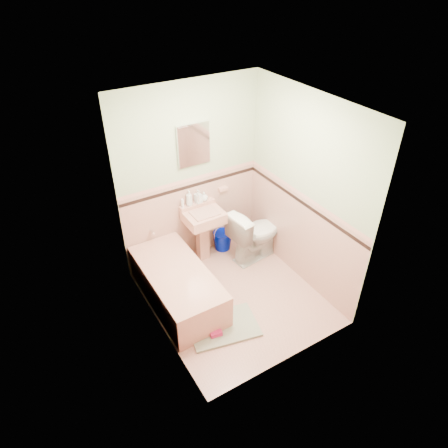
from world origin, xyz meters
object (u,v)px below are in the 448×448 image
bathtub (178,286)px  soap_bottle_right (204,196)px  sink (204,237)px  soap_bottle_left (189,198)px  shoe (216,334)px  soap_bottle_mid (198,196)px  medicine_cabinet (194,145)px  toilet (255,234)px  bucket (223,240)px

bathtub → soap_bottle_right: size_ratio=11.31×
sink → soap_bottle_left: bearing=123.0°
sink → shoe: bearing=-113.7°
soap_bottle_mid → soap_bottle_right: bearing=0.0°
medicine_cabinet → soap_bottle_right: 0.78m
sink → soap_bottle_right: 0.57m
medicine_cabinet → soap_bottle_mid: medicine_cabinet is taller
toilet → bathtub: bearing=92.9°
medicine_cabinet → bucket: bearing=-17.1°
soap_bottle_right → toilet: (0.54, -0.48, -0.53)m
medicine_cabinet → bucket: (0.35, -0.11, -1.56)m
bucket → soap_bottle_left: bearing=170.5°
sink → soap_bottle_right: soap_bottle_right is taller
medicine_cabinet → soap_bottle_mid: (0.02, -0.03, -0.74)m
bathtub → sink: 0.88m
bathtub → sink: size_ratio=1.85×
sink → toilet: sink is taller
bucket → toilet: bearing=-53.1°
bathtub → toilet: bearing=9.9°
sink → shoe: 1.47m
toilet → shoe: bearing=122.4°
soap_bottle_left → toilet: size_ratio=0.28×
sink → soap_bottle_right: (0.11, 0.18, 0.53)m
medicine_cabinet → soap_bottle_left: 0.73m
bathtub → soap_bottle_mid: 1.24m
bathtub → sink: bearing=37.9°
sink → medicine_cabinet: 1.31m
soap_bottle_left → toilet: bearing=-31.8°
sink → medicine_cabinet: medicine_cabinet is taller
sink → shoe: size_ratio=5.85×
soap_bottle_right → bucket: bearing=-17.8°
soap_bottle_mid → shoe: size_ratio=1.39×
soap_bottle_right → toilet: size_ratio=0.17×
sink → soap_bottle_left: soap_bottle_left is taller
soap_bottle_left → soap_bottle_mid: soap_bottle_left is taller
bathtub → bucket: bearing=31.4°
bathtub → shoe: bearing=-82.2°
sink → soap_bottle_right: bearing=58.8°
medicine_cabinet → shoe: bearing=-110.7°
soap_bottle_left → shoe: (-0.46, -1.49, -0.92)m
toilet → bucket: bearing=29.9°
bathtub → soap_bottle_mid: size_ratio=7.79×
soap_bottle_mid → bucket: size_ratio=0.69×
sink → soap_bottle_left: (-0.12, 0.18, 0.57)m
soap_bottle_mid → shoe: bearing=-111.8°
sink → shoe: (-0.57, -1.31, -0.34)m
medicine_cabinet → shoe: medicine_cabinet is taller
bathtub → soap_bottle_mid: (0.70, 0.71, 0.74)m
shoe → bucket: bearing=68.0°
soap_bottle_left → bucket: size_ratio=0.80×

